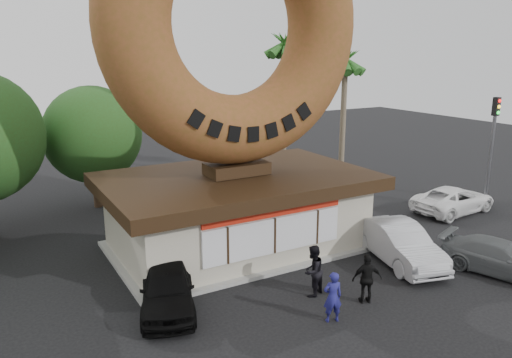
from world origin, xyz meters
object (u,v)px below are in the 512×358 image
object	(u,v)px
person_left	(333,297)
car_black	(167,288)
person_center	(313,271)
car_silver	(399,243)
giant_donut	(235,25)
person_right	(367,279)
car_grey	(501,258)
donut_shop	(237,209)
street_lamp	(127,121)
traffic_signal	(492,140)
car_white	(454,200)

from	to	relation	value
person_left	car_black	size ratio (longest dim) A/B	0.39
person_center	car_silver	bearing A→B (deg)	162.92
giant_donut	person_right	distance (m)	10.86
car_black	giant_donut	bearing A→B (deg)	57.70
person_left	person_center	size ratio (longest dim) A/B	0.91
person_center	car_grey	size ratio (longest dim) A/B	0.41
donut_shop	car_silver	size ratio (longest dim) A/B	2.29
person_right	car_black	world-z (taller)	person_right
donut_shop	car_black	world-z (taller)	donut_shop
donut_shop	street_lamp	xyz separation A→B (m)	(-1.86, 10.02, 2.72)
person_center	car_black	size ratio (longest dim) A/B	0.43
person_center	street_lamp	bearing A→B (deg)	-106.49
person_right	traffic_signal	bearing A→B (deg)	-136.77
traffic_signal	person_left	distance (m)	15.40
street_lamp	person_left	distance (m)	17.45
street_lamp	person_left	bearing A→B (deg)	-84.62
car_black	car_silver	xyz separation A→B (m)	(9.50, -1.05, 0.07)
car_black	car_silver	size ratio (longest dim) A/B	0.89
donut_shop	person_left	size ratio (longest dim) A/B	6.62
giant_donut	person_center	world-z (taller)	giant_donut
car_grey	car_white	size ratio (longest dim) A/B	0.90
person_right	car_grey	size ratio (longest dim) A/B	0.39
traffic_signal	person_center	xyz separation A→B (m)	(-13.76, -3.24, -2.94)
car_grey	car_black	bearing A→B (deg)	142.73
street_lamp	car_white	xyz separation A→B (m)	(14.15, -11.35, -3.80)
person_right	car_silver	size ratio (longest dim) A/B	0.36
person_right	car_white	size ratio (longest dim) A/B	0.35
car_black	car_white	size ratio (longest dim) A/B	0.88
giant_donut	car_white	world-z (taller)	giant_donut
traffic_signal	car_silver	distance (m)	9.88
traffic_signal	person_center	bearing A→B (deg)	-166.74
person_left	car_black	xyz separation A→B (m)	(-4.26, 3.40, -0.11)
giant_donut	car_white	size ratio (longest dim) A/B	2.26
donut_shop	person_right	xyz separation A→B (m)	(1.53, -6.58, -0.89)
traffic_signal	person_center	distance (m)	14.44
traffic_signal	car_black	distance (m)	18.84
donut_shop	car_grey	bearing A→B (deg)	-44.29
giant_donut	car_black	xyz separation A→B (m)	(-4.51, -3.60, -8.64)
street_lamp	car_white	bearing A→B (deg)	-38.73
car_grey	person_center	bearing A→B (deg)	143.85
person_right	car_white	world-z (taller)	person_right
car_white	car_black	bearing A→B (deg)	93.48
car_black	car_grey	xyz separation A→B (m)	(12.09, -3.82, -0.09)
person_right	car_grey	world-z (taller)	person_right
car_white	person_left	bearing A→B (deg)	110.09
person_right	car_black	xyz separation A→B (m)	(-6.04, 3.00, -0.14)
street_lamp	car_black	size ratio (longest dim) A/B	1.85
car_silver	person_right	bearing A→B (deg)	-136.81
person_center	car_black	xyz separation A→B (m)	(-4.75, 1.66, -0.19)
street_lamp	person_left	world-z (taller)	street_lamp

